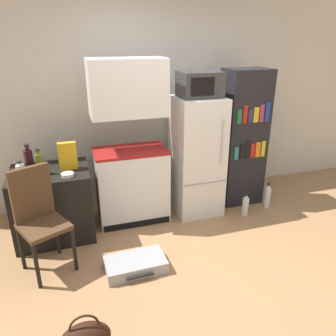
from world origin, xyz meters
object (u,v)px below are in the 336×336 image
at_px(kitchen_hutch, 130,152).
at_px(microwave, 200,84).
at_px(bottle_wine_dark, 29,161).
at_px(bottle_ketchup_red, 29,161).
at_px(bookshelf, 242,139).
at_px(water_bottle_middle, 245,206).
at_px(bottle_olive_oil, 40,163).
at_px(bottle_green_tall, 61,155).
at_px(bottle_milk_white, 15,179).
at_px(bowl, 68,175).
at_px(refrigerator, 197,157).
at_px(cereal_box, 68,156).
at_px(side_table, 53,203).
at_px(chair, 38,212).
at_px(suitcase_large_flat, 135,264).
at_px(bottle_clear_short, 21,171).
at_px(water_bottle_front, 267,197).

height_order(kitchen_hutch, microwave, kitchen_hutch).
relative_size(bottle_wine_dark, bottle_ketchup_red, 1.86).
relative_size(bookshelf, bottle_wine_dark, 5.69).
height_order(kitchen_hutch, water_bottle_middle, kitchen_hutch).
xyz_separation_m(kitchen_hutch, water_bottle_middle, (1.37, -0.37, -0.75)).
distance_m(kitchen_hutch, bottle_olive_oil, 1.00).
bearing_deg(water_bottle_middle, microwave, 148.78).
bearing_deg(bottle_green_tall, bottle_olive_oil, -134.87).
xyz_separation_m(bottle_milk_white, bowl, (0.48, 0.08, -0.05)).
distance_m(refrigerator, bottle_ketchup_red, 1.95).
distance_m(cereal_box, water_bottle_middle, 2.24).
bearing_deg(side_table, bottle_wine_dark, 173.43).
distance_m(bottle_ketchup_red, chair, 0.78).
distance_m(bookshelf, suitcase_large_flat, 2.15).
height_order(bookshelf, bottle_green_tall, bookshelf).
bearing_deg(bottle_olive_oil, kitchen_hutch, 8.86).
relative_size(bottle_wine_dark, water_bottle_middle, 1.04).
bearing_deg(water_bottle_middle, bottle_green_tall, 168.44).
xyz_separation_m(bottle_clear_short, suitcase_large_flat, (0.98, -0.78, -0.80)).
distance_m(side_table, cereal_box, 0.58).
distance_m(side_table, kitchen_hutch, 1.04).
xyz_separation_m(bottle_wine_dark, bottle_clear_short, (-0.08, -0.14, -0.05)).
height_order(bookshelf, bottle_clear_short, bookshelf).
height_order(side_table, water_bottle_middle, side_table).
bearing_deg(bowl, suitcase_large_flat, -52.13).
distance_m(side_table, bottle_wine_dark, 0.55).
height_order(bottle_milk_white, bottle_ketchup_red, bottle_ketchup_red).
relative_size(bottle_olive_oil, chair, 0.27).
height_order(bottle_olive_oil, cereal_box, cereal_box).
bearing_deg(bookshelf, water_bottle_front, -50.80).
height_order(kitchen_hutch, bookshelf, kitchen_hutch).
xyz_separation_m(cereal_box, suitcase_large_flat, (0.51, -0.89, -0.87)).
bearing_deg(bottle_olive_oil, bottle_ketchup_red, 117.17).
relative_size(kitchen_hutch, water_bottle_front, 5.52).
relative_size(bottle_milk_white, bottle_green_tall, 0.65).
xyz_separation_m(kitchen_hutch, suitcase_large_flat, (-0.19, -1.00, -0.82)).
distance_m(bottle_wine_dark, suitcase_large_flat, 1.55).
bearing_deg(refrigerator, water_bottle_front, -14.23).
height_order(microwave, bottle_milk_white, microwave).
relative_size(side_table, chair, 0.81).
xyz_separation_m(bottle_wine_dark, chair, (0.07, -0.57, -0.32)).
bearing_deg(refrigerator, side_table, -178.06).
xyz_separation_m(refrigerator, bowl, (-1.55, -0.27, 0.07)).
bearing_deg(kitchen_hutch, suitcase_large_flat, -100.62).
xyz_separation_m(bookshelf, suitcase_large_flat, (-1.68, -1.04, -0.82)).
height_order(side_table, suitcase_large_flat, side_table).
bearing_deg(microwave, water_bottle_middle, -31.22).
relative_size(bottle_clear_short, water_bottle_middle, 0.62).
xyz_separation_m(bookshelf, water_bottle_middle, (-0.12, -0.42, -0.76)).
height_order(side_table, bottle_milk_white, bottle_milk_white).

